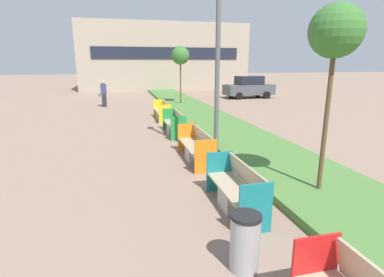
% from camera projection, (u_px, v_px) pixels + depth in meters
% --- Properties ---
extents(planter_grass_strip, '(2.80, 120.00, 0.18)m').
position_uv_depth(planter_grass_strip, '(249.00, 144.00, 10.79)').
color(planter_grass_strip, '#4C7A38').
rests_on(planter_grass_strip, ground).
extents(building_backdrop, '(18.40, 8.17, 7.16)m').
position_uv_depth(building_backdrop, '(162.00, 57.00, 35.30)').
color(building_backdrop, tan).
rests_on(building_backdrop, ground).
extents(bench_teal_frame, '(0.65, 1.95, 0.94)m').
position_uv_depth(bench_teal_frame, '(236.00, 192.00, 6.07)').
color(bench_teal_frame, '#ADA8A0').
rests_on(bench_teal_frame, ground).
extents(bench_orange_frame, '(0.65, 2.30, 0.94)m').
position_uv_depth(bench_orange_frame, '(196.00, 149.00, 9.10)').
color(bench_orange_frame, '#ADA8A0').
rests_on(bench_orange_frame, ground).
extents(bench_green_frame, '(0.65, 2.15, 0.94)m').
position_uv_depth(bench_green_frame, '(175.00, 126.00, 12.50)').
color(bench_green_frame, '#ADA8A0').
rests_on(bench_green_frame, ground).
extents(bench_yellow_frame, '(0.65, 2.27, 0.94)m').
position_uv_depth(bench_yellow_frame, '(163.00, 113.00, 15.78)').
color(bench_yellow_frame, '#ADA8A0').
rests_on(bench_yellow_frame, ground).
extents(litter_bin, '(0.44, 0.44, 0.86)m').
position_uv_depth(litter_bin, '(245.00, 242.00, 4.25)').
color(litter_bin, '#9EA0A5').
rests_on(litter_bin, ground).
extents(street_lamp_post, '(0.24, 0.44, 7.71)m').
position_uv_depth(street_lamp_post, '(219.00, 13.00, 8.27)').
color(street_lamp_post, '#56595B').
rests_on(street_lamp_post, ground).
extents(sapling_tree_near, '(1.07, 1.07, 4.05)m').
position_uv_depth(sapling_tree_near, '(336.00, 33.00, 5.90)').
color(sapling_tree_near, brown).
rests_on(sapling_tree_near, ground).
extents(sapling_tree_far, '(1.22, 1.22, 4.03)m').
position_uv_depth(sapling_tree_far, '(180.00, 56.00, 20.29)').
color(sapling_tree_far, brown).
rests_on(sapling_tree_far, ground).
extents(pedestrian_walking, '(0.53, 0.24, 1.78)m').
position_uv_depth(pedestrian_walking, '(104.00, 93.00, 20.34)').
color(pedestrian_walking, '#232633').
rests_on(pedestrian_walking, ground).
extents(parked_car_distant, '(4.31, 2.04, 1.86)m').
position_uv_depth(parked_car_distant, '(249.00, 87.00, 25.56)').
color(parked_car_distant, '#474C51').
rests_on(parked_car_distant, ground).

